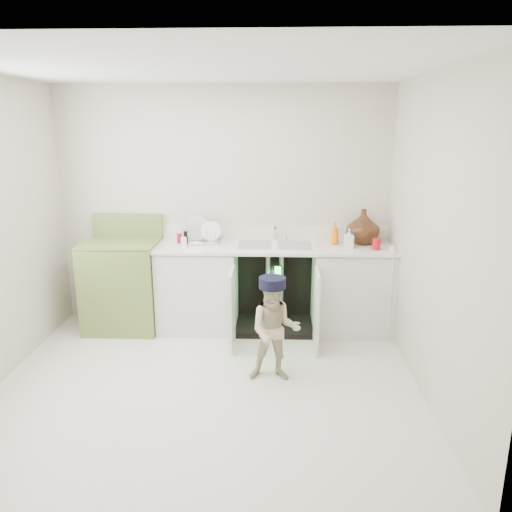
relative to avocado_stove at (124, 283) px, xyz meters
The scene contains 5 objects.
ground 1.64m from the avocado_stove, 48.76° to the right, with size 3.50×3.50×0.00m, color beige.
room_shell 1.75m from the avocado_stove, 48.76° to the right, with size 6.00×5.50×1.26m.
counter_run 1.62m from the avocado_stove, ahead, with size 2.44×1.02×1.26m.
avocado_stove is the anchor object (origin of this frame).
repair_worker 1.92m from the avocado_stove, 33.94° to the right, with size 0.43×0.93×0.90m.
Camera 1 is at (0.55, -3.73, 2.12)m, focal length 35.00 mm.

